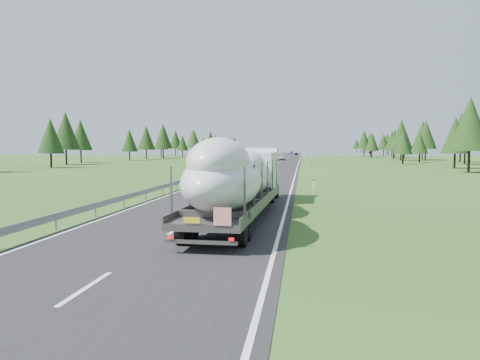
# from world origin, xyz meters

# --- Properties ---
(ground) EXTENTS (400.00, 400.00, 0.00)m
(ground) POSITION_xyz_m (0.00, 0.00, 0.00)
(ground) COLOR #2C4E1A
(ground) RESTS_ON ground
(road_surface) EXTENTS (10.00, 400.00, 0.02)m
(road_surface) POSITION_xyz_m (0.00, 100.00, 0.01)
(road_surface) COLOR black
(road_surface) RESTS_ON ground
(guardrail) EXTENTS (0.10, 400.00, 0.76)m
(guardrail) POSITION_xyz_m (-5.30, 99.94, 0.60)
(guardrail) COLOR slate
(guardrail) RESTS_ON ground
(marker_posts) EXTENTS (0.13, 350.08, 1.00)m
(marker_posts) POSITION_xyz_m (6.50, 155.00, 0.54)
(marker_posts) COLOR silver
(marker_posts) RESTS_ON ground
(highway_sign) EXTENTS (0.08, 0.90, 2.60)m
(highway_sign) POSITION_xyz_m (7.20, 80.00, 1.81)
(highway_sign) COLOR slate
(highway_sign) RESTS_ON ground
(tree_line_right) EXTENTS (25.99, 339.25, 12.45)m
(tree_line_right) POSITION_xyz_m (38.71, 119.25, 6.89)
(tree_line_right) COLOR black
(tree_line_right) RESTS_ON ground
(tree_line_left) EXTENTS (14.71, 339.64, 12.42)m
(tree_line_left) POSITION_xyz_m (-43.30, 141.18, 6.88)
(tree_line_left) COLOR black
(tree_line_left) RESTS_ON ground
(boat_truck) EXTENTS (3.40, 19.87, 4.07)m
(boat_truck) POSITION_xyz_m (2.42, 12.47, 2.18)
(boat_truck) COLOR silver
(boat_truck) RESTS_ON ground
(distant_van) EXTENTS (3.32, 6.25, 1.67)m
(distant_van) POSITION_xyz_m (-0.76, 121.85, 0.84)
(distant_van) COLOR silver
(distant_van) RESTS_ON ground
(distant_car_dark) EXTENTS (1.83, 3.96, 1.31)m
(distant_car_dark) POSITION_xyz_m (2.44, 215.49, 0.66)
(distant_car_dark) COLOR black
(distant_car_dark) RESTS_ON ground
(distant_car_blue) EXTENTS (1.80, 4.80, 1.57)m
(distant_car_blue) POSITION_xyz_m (-1.25, 270.24, 0.78)
(distant_car_blue) COLOR #182045
(distant_car_blue) RESTS_ON ground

